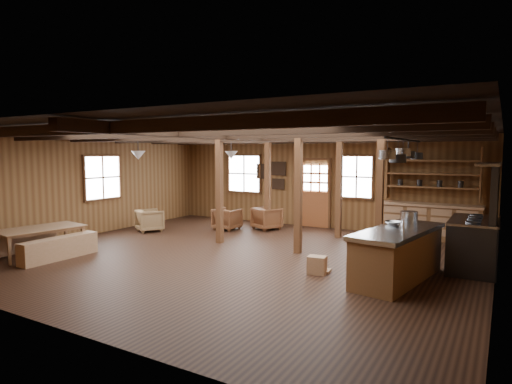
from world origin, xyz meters
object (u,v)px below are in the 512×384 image
(dining_table, at_px, (41,242))
(armchair_b, at_px, (267,218))
(kitchen_island, at_px, (398,254))
(commercial_range, at_px, (477,236))
(armchair_c, at_px, (150,220))
(armchair_a, at_px, (227,219))

(dining_table, relative_size, armchair_b, 2.43)
(armchair_b, bearing_deg, kitchen_island, 168.70)
(armchair_b, bearing_deg, commercial_range, -173.04)
(armchair_c, bearing_deg, armchair_a, -112.96)
(armchair_b, xyz_separation_m, armchair_c, (-2.83, -2.01, -0.01))
(kitchen_island, xyz_separation_m, commercial_range, (1.19, 1.47, 0.19))
(armchair_b, height_order, armchair_c, armchair_b)
(dining_table, bearing_deg, armchair_a, -11.92)
(armchair_b, distance_m, armchair_c, 3.48)
(kitchen_island, relative_size, armchair_c, 3.67)
(armchair_b, relative_size, armchair_c, 1.03)
(armchair_a, bearing_deg, kitchen_island, 156.28)
(armchair_c, bearing_deg, commercial_range, -149.07)
(commercial_range, bearing_deg, armchair_c, -178.91)
(dining_table, height_order, armchair_a, armchair_a)
(kitchen_island, xyz_separation_m, armchair_a, (-5.56, 2.68, -0.16))
(kitchen_island, bearing_deg, dining_table, -154.30)
(kitchen_island, height_order, commercial_range, commercial_range)
(armchair_a, bearing_deg, armchair_c, 39.28)
(kitchen_island, height_order, armchair_c, kitchen_island)
(commercial_range, relative_size, dining_table, 1.19)
(armchair_a, distance_m, armchair_b, 1.20)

